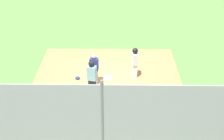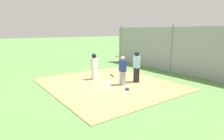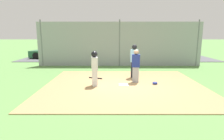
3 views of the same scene
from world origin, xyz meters
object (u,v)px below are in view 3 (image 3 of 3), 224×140
home_plate (124,85)px  parked_car_green (54,52)px  catcher_mask (155,83)px  runner (95,66)px  catcher (136,66)px  baseball_bat (96,78)px  parked_car_silver (175,51)px  umpire (134,60)px

home_plate → parked_car_green: size_ratio=0.10×
catcher_mask → runner: bearing=5.0°
runner → catcher_mask: bearing=-5.6°
catcher → baseball_bat: (2.01, -0.74, -0.79)m
runner → baseball_bat: runner is taller
parked_car_silver → home_plate: bearing=54.6°
catcher → parked_car_green: (6.77, -9.23, -0.24)m
catcher → parked_car_silver: bearing=161.2°
baseball_bat → parked_car_green: (4.75, -8.49, 0.55)m
baseball_bat → catcher_mask: size_ratio=3.12×
home_plate → parked_car_silver: (-5.68, -10.30, 0.57)m
home_plate → catcher: 1.13m
runner → parked_car_green: size_ratio=0.37×
home_plate → runner: (1.32, 0.13, 0.88)m
home_plate → catcher_mask: bearing=-175.6°
catcher → parked_car_silver: 11.03m
umpire → baseball_bat: 2.25m
home_plate → runner: runner is taller
runner → home_plate: bearing=-5.0°
home_plate → umpire: bearing=-112.9°
runner → catcher_mask: (-2.79, -0.24, -0.83)m
baseball_bat → parked_car_green: parked_car_green is taller
runner → baseball_bat: size_ratio=2.12×
parked_car_silver → baseball_bat: bearing=45.4°
parked_car_green → catcher: bearing=129.2°
umpire → catcher: bearing=11.8°
home_plate → runner: bearing=5.6°
parked_car_silver → catcher_mask: bearing=61.0°
catcher_mask → umpire: bearing=-59.1°
home_plate → umpire: size_ratio=0.25×
umpire → runner: size_ratio=1.12×
baseball_bat → parked_car_silver: bearing=73.5°
umpire → baseball_bat: bearing=-69.3°
catcher → baseball_bat: 2.29m
catcher_mask → catcher: bearing=-24.4°
baseball_bat → catcher_mask: (-2.88, 1.14, 0.03)m
runner → baseball_bat: 1.63m
umpire → baseball_bat: (2.04, 0.26, -0.91)m
umpire → catcher_mask: (-0.83, 1.39, -0.88)m
runner → parked_car_green: runner is taller
home_plate → catcher_mask: 1.47m
home_plate → parked_car_green: bearing=-57.7°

